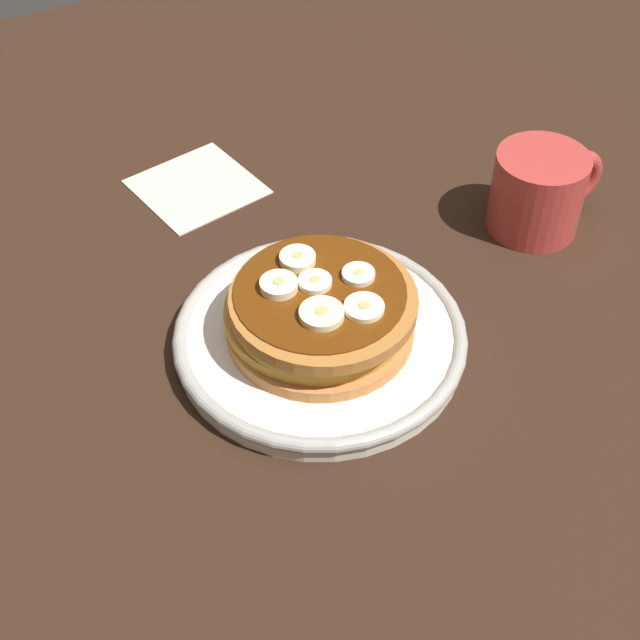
{
  "coord_description": "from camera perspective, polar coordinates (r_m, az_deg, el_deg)",
  "views": [
    {
      "loc": [
        -24.15,
        -45.39,
        54.59
      ],
      "look_at": [
        0.0,
        0.0,
        3.12
      ],
      "focal_mm": 50.68,
      "sensor_mm": 36.0,
      "label": 1
    }
  ],
  "objects": [
    {
      "name": "napkin",
      "position": [
        0.92,
        -7.79,
        8.37
      ],
      "size": [
        12.79,
        12.79,
        0.3
      ],
      "primitive_type": "cube",
      "rotation": [
        0.0,
        0.0,
        0.18
      ],
      "color": "beige",
      "rests_on": "ground_plane"
    },
    {
      "name": "banana_slice_0",
      "position": [
        0.71,
        -0.09,
        2.47
      ],
      "size": [
        2.69,
        2.69,
        0.71
      ],
      "color": "#FCF1BE",
      "rests_on": "pancake_stack"
    },
    {
      "name": "coffee_mug",
      "position": [
        0.87,
        13.75,
        7.96
      ],
      "size": [
        11.75,
        8.57,
        7.82
      ],
      "color": "#B23833",
      "rests_on": "ground_plane"
    },
    {
      "name": "banana_slice_5",
      "position": [
        0.73,
        -1.38,
        3.88
      ],
      "size": [
        2.95,
        2.95,
        0.9
      ],
      "color": "#F3F4BE",
      "rests_on": "pancake_stack"
    },
    {
      "name": "banana_slice_2",
      "position": [
        0.72,
        2.36,
        2.95
      ],
      "size": [
        2.66,
        2.66,
        0.71
      ],
      "color": "#F0E0C3",
      "rests_on": "pancake_stack"
    },
    {
      "name": "ground_plane",
      "position": [
        0.76,
        0.0,
        -2.46
      ],
      "size": [
        140.0,
        140.0,
        3.0
      ],
      "primitive_type": "cube",
      "color": "black"
    },
    {
      "name": "banana_slice_3",
      "position": [
        0.68,
        0.1,
        0.36
      ],
      "size": [
        3.48,
        3.48,
        0.83
      ],
      "color": "beige",
      "rests_on": "pancake_stack"
    },
    {
      "name": "banana_slice_4",
      "position": [
        0.69,
        2.8,
        0.76
      ],
      "size": [
        3.14,
        3.14,
        0.7
      ],
      "color": "#FDF2BB",
      "rests_on": "pancake_stack"
    },
    {
      "name": "plate",
      "position": [
        0.74,
        0.0,
        -1.07
      ],
      "size": [
        24.15,
        24.15,
        2.15
      ],
      "color": "silver",
      "rests_on": "ground_plane"
    },
    {
      "name": "pancake_stack",
      "position": [
        0.72,
        -0.07,
        0.56
      ],
      "size": [
        15.32,
        16.09,
        4.61
      ],
      "color": "#BF783F",
      "rests_on": "plate"
    },
    {
      "name": "banana_slice_1",
      "position": [
        0.71,
        -2.62,
        2.18
      ],
      "size": [
        3.02,
        3.02,
        0.95
      ],
      "color": "beige",
      "rests_on": "pancake_stack"
    }
  ]
}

